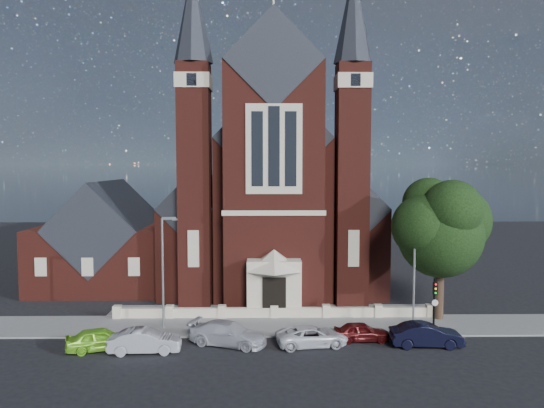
{
  "coord_description": "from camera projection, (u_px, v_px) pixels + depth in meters",
  "views": [
    {
      "loc": [
        -0.73,
        -33.35,
        11.8
      ],
      "look_at": [
        -0.09,
        12.0,
        8.41
      ],
      "focal_mm": 35.0,
      "sensor_mm": 36.0,
      "label": 1
    }
  ],
  "objects": [
    {
      "name": "car_silver_a",
      "position": [
        145.0,
        341.0,
        33.23
      ],
      "size": [
        4.59,
        1.88,
        1.48
      ],
      "primitive_type": "imported",
      "rotation": [
        0.0,
        0.0,
        1.64
      ],
      "color": "#9FA0A6",
      "rests_on": "ground"
    },
    {
      "name": "car_lime_van",
      "position": [
        101.0,
        339.0,
        33.67
      ],
      "size": [
        4.57,
        2.99,
        1.45
      ],
      "primitive_type": "imported",
      "rotation": [
        0.0,
        0.0,
        1.9
      ],
      "color": "#81D32A",
      "rests_on": "ground"
    },
    {
      "name": "parish_hall",
      "position": [
        108.0,
        245.0,
        51.57
      ],
      "size": [
        12.0,
        12.2,
        10.24
      ],
      "color": "#541E16",
      "rests_on": "ground"
    },
    {
      "name": "car_white_suv",
      "position": [
        312.0,
        336.0,
        34.45
      ],
      "size": [
        4.95,
        2.85,
        1.3
      ],
      "primitive_type": "imported",
      "rotation": [
        0.0,
        0.0,
        1.73
      ],
      "color": "white",
      "rests_on": "ground"
    },
    {
      "name": "car_navy",
      "position": [
        426.0,
        335.0,
        34.33
      ],
      "size": [
        4.67,
        1.74,
        1.53
      ],
      "primitive_type": "imported",
      "rotation": [
        0.0,
        0.0,
        1.54
      ],
      "color": "black",
      "rests_on": "ground"
    },
    {
      "name": "car_silver_b",
      "position": [
        228.0,
        334.0,
        34.64
      ],
      "size": [
        5.59,
        3.74,
        1.5
      ],
      "primitive_type": "imported",
      "rotation": [
        0.0,
        0.0,
        1.22
      ],
      "color": "#BBBCC4",
      "rests_on": "ground"
    },
    {
      "name": "ground",
      "position": [
        273.0,
        292.0,
        49.11
      ],
      "size": [
        120.0,
        120.0,
        0.0
      ],
      "primitive_type": "plane",
      "color": "black",
      "rests_on": "ground"
    },
    {
      "name": "car_dark_red",
      "position": [
        361.0,
        332.0,
        35.4
      ],
      "size": [
        3.76,
        1.58,
        1.27
      ],
      "primitive_type": "imported",
      "rotation": [
        0.0,
        0.0,
        1.59
      ],
      "color": "#4D0D0E",
      "rests_on": "ground"
    },
    {
      "name": "forecourt_paving",
      "position": [
        274.0,
        311.0,
        42.63
      ],
      "size": [
        26.0,
        3.0,
        0.14
      ],
      "primitive_type": "cube",
      "color": "slate",
      "rests_on": "ground"
    },
    {
      "name": "church",
      "position": [
        271.0,
        198.0,
        56.41
      ],
      "size": [
        20.01,
        34.9,
        29.2
      ],
      "color": "#541E16",
      "rests_on": "ground"
    },
    {
      "name": "street_lamp_left",
      "position": [
        164.0,
        266.0,
        37.68
      ],
      "size": [
        1.16,
        0.22,
        8.09
      ],
      "color": "gray",
      "rests_on": "ground"
    },
    {
      "name": "traffic_signal",
      "position": [
        435.0,
        298.0,
        36.53
      ],
      "size": [
        0.28,
        0.42,
        4.0
      ],
      "color": "black",
      "rests_on": "ground"
    },
    {
      "name": "street_tree",
      "position": [
        443.0,
        229.0,
        39.5
      ],
      "size": [
        6.4,
        6.6,
        10.7
      ],
      "color": "black",
      "rests_on": "ground"
    },
    {
      "name": "pavement_strip",
      "position": [
        275.0,
        326.0,
        38.64
      ],
      "size": [
        60.0,
        5.0,
        0.12
      ],
      "primitive_type": "cube",
      "color": "slate",
      "rests_on": "ground"
    },
    {
      "name": "forecourt_wall",
      "position": [
        274.0,
        319.0,
        40.63
      ],
      "size": [
        24.0,
        0.4,
        0.9
      ],
      "primitive_type": "cube",
      "color": "beige",
      "rests_on": "ground"
    },
    {
      "name": "street_lamp_right",
      "position": [
        416.0,
        265.0,
        37.94
      ],
      "size": [
        1.16,
        0.22,
        8.09
      ],
      "color": "gray",
      "rests_on": "ground"
    }
  ]
}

